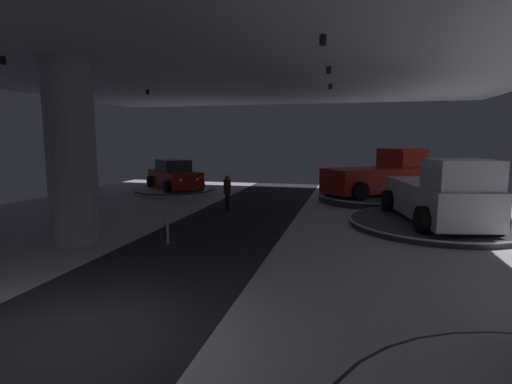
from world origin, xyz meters
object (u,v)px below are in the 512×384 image
column_left (71,153)px  display_platform_deep_left (175,190)px  pickup_truck_deep_right (380,176)px  display_car_deep_left (174,176)px  visitor_walking_near (227,190)px  pickup_truck_far_right (440,196)px  display_platform_far_right (435,223)px  display_platform_deep_right (374,197)px

column_left → display_platform_deep_left: (-1.93, 10.90, -2.62)m
pickup_truck_deep_right → display_platform_deep_left: (-11.52, 0.26, -1.16)m
display_platform_deep_left → display_car_deep_left: bearing=137.4°
column_left → visitor_walking_near: (2.83, 6.26, -1.84)m
pickup_truck_far_right → pickup_truck_deep_right: pickup_truck_deep_right is taller
pickup_truck_far_right → display_platform_far_right: bearing=101.3°
display_car_deep_left → pickup_truck_deep_right: bearing=-1.4°
display_platform_deep_right → visitor_walking_near: size_ratio=3.57×
column_left → pickup_truck_deep_right: column_left is taller
display_car_deep_left → visitor_walking_near: display_car_deep_left is taller
pickup_truck_far_right → visitor_walking_near: (-8.38, 1.63, -0.27)m
pickup_truck_deep_right → display_platform_deep_left: 11.58m
display_platform_deep_right → display_car_deep_left: 11.33m
display_platform_far_right → display_platform_deep_right: display_platform_deep_right is taller
display_platform_far_right → pickup_truck_far_right: (0.06, -0.31, 1.04)m
pickup_truck_deep_right → display_platform_deep_left: size_ratio=1.17×
display_platform_deep_left → pickup_truck_deep_right: bearing=-1.3°
pickup_truck_far_right → display_platform_deep_left: size_ratio=1.20×
column_left → display_platform_deep_left: bearing=100.1°
pickup_truck_deep_right → display_car_deep_left: (-11.54, 0.28, -0.29)m
pickup_truck_deep_right → display_platform_deep_right: bearing=-142.1°
display_platform_far_right → display_platform_deep_right: bearing=108.3°
display_platform_deep_right → display_platform_deep_left: display_platform_deep_right is taller
column_left → display_platform_deep_right: size_ratio=0.97×
display_platform_deep_right → display_car_deep_left: (-11.29, 0.48, 0.80)m
column_left → display_platform_far_right: bearing=23.9°
column_left → display_platform_far_right: column_left is taller
display_platform_deep_right → pickup_truck_far_right: bearing=-72.1°
display_platform_deep_right → display_car_deep_left: display_car_deep_left is taller
pickup_truck_far_right → visitor_walking_near: bearing=169.0°
display_platform_deep_left → visitor_walking_near: visitor_walking_near is taller
visitor_walking_near → display_platform_far_right: bearing=-9.0°
column_left → display_car_deep_left: bearing=100.2°
display_platform_far_right → pickup_truck_far_right: bearing=-78.7°
visitor_walking_near → display_platform_deep_right: bearing=32.8°
display_platform_deep_right → pickup_truck_deep_right: size_ratio=1.04×
display_platform_far_right → display_platform_deep_left: display_platform_far_right is taller
display_platform_deep_right → visitor_walking_near: visitor_walking_near is taller
column_left → pickup_truck_far_right: size_ratio=0.98×
display_platform_deep_right → pickup_truck_deep_right: pickup_truck_deep_right is taller
display_platform_deep_right → display_car_deep_left: size_ratio=1.32×
column_left → display_platform_deep_left: column_left is taller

